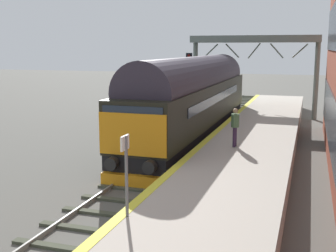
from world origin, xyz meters
TOP-DOWN VIEW (x-y plane):
  - ground_plane at (0.00, 0.00)m, footprint 140.00×140.00m
  - track_main at (0.00, 0.00)m, footprint 2.50×60.00m
  - station_platform at (3.60, 0.00)m, footprint 4.00×44.00m
  - diesel_locomotive at (0.00, 6.04)m, footprint 2.74×18.14m
  - signal_post_mid at (-2.06, 3.43)m, footprint 0.44×0.22m
  - signal_post_far at (-2.06, 12.62)m, footprint 0.44×0.22m
  - platform_number_sign at (1.90, -7.80)m, footprint 0.10×0.44m
  - waiting_passenger at (3.18, 0.83)m, footprint 0.36×0.51m
  - overhead_footbridge at (2.05, 15.69)m, footprint 9.30×2.00m

SIDE VIEW (x-z plane):
  - ground_plane at x=0.00m, z-range 0.00..0.00m
  - track_main at x=0.00m, z-range -0.02..0.13m
  - station_platform at x=3.60m, z-range 0.00..1.01m
  - waiting_passenger at x=3.18m, z-range 1.17..2.81m
  - platform_number_sign at x=1.90m, z-range 1.34..3.39m
  - diesel_locomotive at x=0.00m, z-range 0.14..4.82m
  - signal_post_mid at x=-2.06m, z-range 0.55..5.07m
  - signal_post_far at x=-2.06m, z-range 0.57..5.35m
  - overhead_footbridge at x=2.05m, z-range 2.35..8.37m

